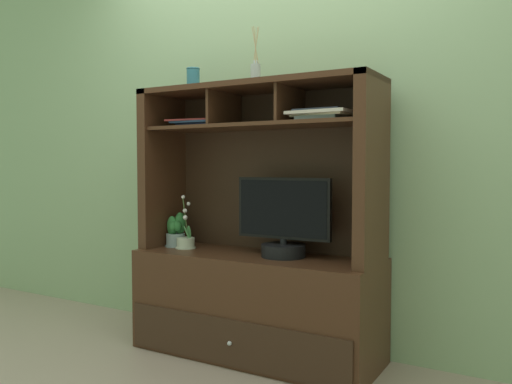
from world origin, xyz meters
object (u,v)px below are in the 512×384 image
(magazine_stack_centre, at_px, (324,115))
(diffuser_bottle, at_px, (256,73))
(magazine_stack_left, at_px, (199,123))
(ceramic_vase, at_px, (193,79))
(media_console, at_px, (257,275))
(potted_fern, at_px, (176,232))
(tv_monitor, at_px, (283,225))
(potted_orchid, at_px, (186,241))

(magazine_stack_centre, xyz_separation_m, diffuser_bottle, (-0.41, 0.02, 0.25))
(magazine_stack_left, distance_m, ceramic_vase, 0.26)
(media_console, bearing_deg, potted_fern, -178.54)
(potted_fern, relative_size, magazine_stack_centre, 0.62)
(diffuser_bottle, bearing_deg, media_console, 90.00)
(media_console, bearing_deg, tv_monitor, -4.45)
(potted_orchid, bearing_deg, media_console, 6.00)
(magazine_stack_left, distance_m, diffuser_bottle, 0.48)
(potted_orchid, height_order, diffuser_bottle, diffuser_bottle)
(diffuser_bottle, bearing_deg, potted_orchid, -175.53)
(magazine_stack_left, bearing_deg, potted_orchid, -125.06)
(media_console, xyz_separation_m, magazine_stack_left, (-0.41, 0.02, 0.85))
(tv_monitor, distance_m, magazine_stack_left, 0.81)
(potted_orchid, bearing_deg, diffuser_bottle, 4.47)
(media_console, xyz_separation_m, diffuser_bottle, (0.00, -0.01, 1.10))
(diffuser_bottle, bearing_deg, tv_monitor, -0.39)
(tv_monitor, height_order, ceramic_vase, ceramic_vase)
(potted_fern, bearing_deg, magazine_stack_left, 13.76)
(media_console, relative_size, magazine_stack_centre, 4.52)
(tv_monitor, bearing_deg, diffuser_bottle, 179.61)
(media_console, distance_m, magazine_stack_centre, 0.95)
(media_console, relative_size, potted_fern, 7.29)
(potted_fern, bearing_deg, ceramic_vase, 16.78)
(potted_fern, height_order, magazine_stack_centre, magazine_stack_centre)
(magazine_stack_centre, relative_size, ceramic_vase, 2.47)
(potted_orchid, height_order, magazine_stack_centre, magazine_stack_centre)
(tv_monitor, relative_size, magazine_stack_centre, 1.64)
(tv_monitor, relative_size, diffuser_bottle, 1.75)
(ceramic_vase, bearing_deg, magazine_stack_left, 4.43)
(magazine_stack_left, distance_m, magazine_stack_centre, 0.81)
(tv_monitor, xyz_separation_m, magazine_stack_centre, (0.23, -0.02, 0.57))
(ceramic_vase, bearing_deg, magazine_stack_centre, -3.32)
(media_console, height_order, potted_fern, media_console)
(ceramic_vase, bearing_deg, tv_monitor, -3.01)
(magazine_stack_left, bearing_deg, diffuser_bottle, -4.80)
(potted_orchid, distance_m, potted_fern, 0.11)
(tv_monitor, height_order, magazine_stack_centre, magazine_stack_centre)
(potted_orchid, relative_size, potted_fern, 1.54)
(potted_fern, distance_m, ceramic_vase, 0.91)
(potted_orchid, distance_m, ceramic_vase, 0.95)
(potted_orchid, relative_size, magazine_stack_left, 0.92)
(potted_orchid, distance_m, magazine_stack_centre, 1.11)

